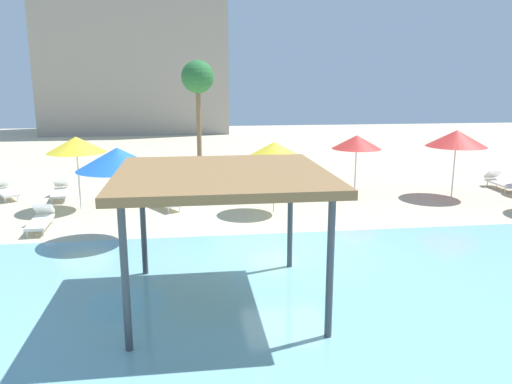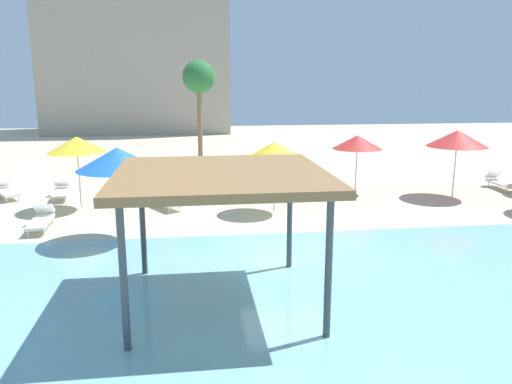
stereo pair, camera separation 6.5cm
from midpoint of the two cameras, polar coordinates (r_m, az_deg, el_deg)
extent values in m
plane|color=beige|center=(14.71, 3.52, -6.58)|extent=(80.00, 80.00, 0.00)
cube|color=#7AB7C1|center=(10.03, 9.42, -16.24)|extent=(44.00, 13.50, 0.04)
cylinder|color=#42474C|center=(12.75, -12.62, -3.34)|extent=(0.14, 0.14, 2.78)
cylinder|color=#42474C|center=(12.94, 3.99, -2.83)|extent=(0.14, 0.14, 2.78)
cylinder|color=#42474C|center=(9.26, -14.60, -9.63)|extent=(0.14, 0.14, 2.78)
cylinder|color=#42474C|center=(9.51, 8.43, -8.73)|extent=(0.14, 0.14, 2.78)
cube|color=olive|center=(10.57, -3.81, 1.91)|extent=(4.41, 4.41, 0.18)
cylinder|color=silver|center=(20.16, -19.31, 1.20)|extent=(0.06, 0.06, 2.17)
cone|color=yellow|center=(19.95, -19.60, 5.10)|extent=(2.17, 2.17, 0.60)
cylinder|color=silver|center=(22.23, 11.37, 2.36)|extent=(0.06, 0.06, 1.93)
cone|color=red|center=(22.04, 11.51, 5.58)|extent=(2.13, 2.13, 0.59)
cylinder|color=silver|center=(18.61, 2.17, 0.83)|extent=(0.06, 0.06, 2.06)
cone|color=yellow|center=(18.38, 2.21, 4.84)|extent=(2.05, 2.05, 0.56)
cylinder|color=silver|center=(15.79, -15.04, -1.49)|extent=(0.06, 0.06, 2.20)
cone|color=blue|center=(15.51, -15.35, 3.67)|extent=(2.45, 2.45, 0.67)
cylinder|color=silver|center=(22.57, 21.67, 2.13)|extent=(0.06, 0.06, 2.13)
cone|color=red|center=(22.38, 21.96, 5.67)|extent=(2.47, 2.47, 0.68)
cylinder|color=white|center=(24.43, 26.60, 0.13)|extent=(0.05, 0.05, 0.22)
cylinder|color=white|center=(25.88, 25.86, 0.84)|extent=(0.05, 0.05, 0.22)
cylinder|color=white|center=(25.64, 24.94, 0.83)|extent=(0.05, 0.05, 0.22)
cube|color=white|center=(25.13, 26.26, 0.85)|extent=(0.67, 1.82, 0.10)
cube|color=white|center=(25.70, 25.47, 1.80)|extent=(0.62, 0.53, 0.40)
cylinder|color=white|center=(22.62, -25.26, -0.65)|extent=(0.05, 0.05, 0.22)
cylinder|color=white|center=(22.52, -26.45, -0.82)|extent=(0.05, 0.05, 0.22)
cylinder|color=white|center=(24.00, -26.08, -0.02)|extent=(0.05, 0.05, 0.22)
cube|color=white|center=(23.23, -26.29, -0.02)|extent=(1.44, 1.85, 0.10)
cube|color=white|center=(23.89, -26.75, 0.93)|extent=(0.78, 0.74, 0.40)
cylinder|color=white|center=(19.08, -8.51, -1.84)|extent=(0.05, 0.05, 0.22)
cylinder|color=white|center=(18.86, -9.77, -2.06)|extent=(0.05, 0.05, 0.22)
cylinder|color=white|center=(20.31, -10.53, -1.03)|extent=(0.05, 0.05, 0.22)
cylinder|color=white|center=(20.10, -11.74, -1.23)|extent=(0.05, 0.05, 0.22)
cube|color=white|center=(19.55, -10.18, -1.07)|extent=(1.44, 1.85, 0.10)
cube|color=white|center=(20.13, -11.21, 0.09)|extent=(0.78, 0.74, 0.40)
cylinder|color=white|center=(17.24, -22.86, -4.29)|extent=(0.05, 0.05, 0.22)
cylinder|color=white|center=(17.35, -24.41, -4.33)|extent=(0.05, 0.05, 0.22)
cylinder|color=white|center=(18.60, -22.00, -3.02)|extent=(0.05, 0.05, 0.22)
cylinder|color=white|center=(18.70, -23.45, -3.07)|extent=(0.05, 0.05, 0.22)
cube|color=white|center=(17.93, -23.21, -3.16)|extent=(0.72, 1.84, 0.10)
cube|color=white|center=(18.57, -22.83, -1.73)|extent=(0.63, 0.55, 0.40)
cylinder|color=white|center=(21.54, -20.72, -0.87)|extent=(0.05, 0.05, 0.22)
cylinder|color=white|center=(21.59, -21.98, -0.94)|extent=(0.05, 0.05, 0.22)
cylinder|color=white|center=(22.94, -20.39, -0.05)|extent=(0.05, 0.05, 0.22)
cylinder|color=white|center=(22.99, -21.58, -0.12)|extent=(0.05, 0.05, 0.22)
cube|color=white|center=(22.23, -21.20, -0.08)|extent=(0.83, 1.86, 0.10)
cube|color=white|center=(22.90, -21.07, 0.99)|extent=(0.66, 0.58, 0.40)
cylinder|color=brown|center=(30.06, -6.34, 7.77)|extent=(0.28, 0.28, 4.65)
sphere|color=#286B33|center=(29.96, -6.46, 12.87)|extent=(1.90, 1.90, 1.90)
cube|color=#9E9384|center=(49.98, -13.30, 16.48)|extent=(16.54, 8.93, 16.92)
camera|label=1|loc=(0.03, -89.88, 0.03)|focal=35.23mm
camera|label=2|loc=(0.03, 90.12, -0.03)|focal=35.23mm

